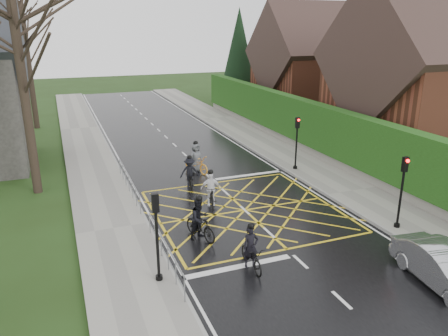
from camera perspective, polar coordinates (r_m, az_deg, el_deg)
ground at (r=20.41m, az=2.73°, el=-5.53°), size 120.00×120.00×0.00m
road at (r=20.41m, az=2.73°, el=-5.52°), size 9.00×80.00×0.01m
sidewalk_right at (r=23.31m, az=16.37°, el=-3.00°), size 3.00×80.00×0.15m
sidewalk_left at (r=18.95m, az=-14.26°, el=-7.80°), size 3.00×80.00×0.15m
stone_wall at (r=28.82m, az=12.06°, el=1.95°), size 0.50×38.00×0.70m
hedge at (r=28.39m, az=12.29°, el=5.34°), size 0.90×38.00×2.80m
house_near at (r=30.95m, az=25.80°, el=9.95°), size 11.80×9.80×11.30m
house_far at (r=41.78m, az=11.59°, el=12.52°), size 9.80×8.80×10.30m
conifer at (r=46.93m, az=1.97°, el=14.22°), size 4.60×4.60×10.00m
tree_near at (r=23.09m, az=-25.58°, el=15.77°), size 9.24×9.24×11.44m
tree_mid at (r=31.14m, az=-26.82°, el=17.12°), size 10.08×10.08×12.48m
tree_far at (r=39.10m, az=-24.54°, el=15.12°), size 8.40×8.40×10.40m
railing_south at (r=15.73m, az=-7.79°, el=-10.13°), size 0.05×5.04×1.03m
railing_north at (r=22.51m, az=-12.36°, el=-1.49°), size 0.05×6.04×1.03m
traffic_light_ne at (r=25.63m, az=9.45°, el=3.14°), size 0.24×0.31×3.21m
traffic_light_se at (r=19.25m, az=22.14°, el=-3.08°), size 0.24×0.31×3.21m
traffic_light_sw at (r=14.38m, az=-8.74°, el=-9.08°), size 0.24×0.31×3.21m
cyclist_rear at (r=15.65m, az=3.61°, el=-11.09°), size 0.67×1.78×1.71m
cyclist_back at (r=17.58m, az=-3.17°, el=-7.11°), size 1.11×1.91×1.85m
cyclist_mid at (r=23.10m, az=-4.45°, el=-0.99°), size 1.14×1.89×1.75m
cyclist_front at (r=20.68m, az=-1.69°, el=-3.22°), size 1.03×1.85×1.79m
cyclist_lead at (r=25.40m, az=-3.65°, el=0.85°), size 1.38×2.05×1.89m
car at (r=16.27m, az=26.88°, el=-11.55°), size 1.88×4.18×1.33m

